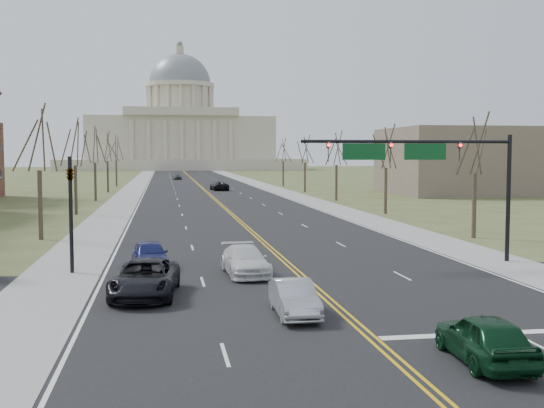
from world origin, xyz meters
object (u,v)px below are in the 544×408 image
object	(u,v)px
signal_mast	(424,160)
signal_left	(71,201)
car_far_nb	(219,186)
car_sb_outer_lead	(145,278)
car_sb_outer_second	(150,255)
car_sb_inner_lead	(294,298)
car_sb_inner_second	(245,261)
car_nb_inner_lead	(485,338)
car_far_sb	(177,176)

from	to	relation	value
signal_mast	signal_left	bearing A→B (deg)	180.00
car_far_nb	car_sb_outer_lead	bearing A→B (deg)	77.41
signal_left	car_sb_outer_second	distance (m)	4.98
car_sb_outer_second	car_sb_inner_lead	bearing A→B (deg)	-70.71
car_sb_inner_lead	car_far_nb	world-z (taller)	car_far_nb
signal_left	car_sb_inner_lead	bearing A→B (deg)	-48.81
signal_mast	car_sb_outer_lead	xyz separation A→B (m)	(-15.07, -6.53, -4.96)
signal_mast	car_sb_inner_second	world-z (taller)	signal_mast
car_nb_inner_lead	car_sb_inner_second	bearing A→B (deg)	-69.09
car_sb_outer_lead	car_far_nb	world-z (taller)	car_sb_outer_lead
car_sb_inner_second	car_sb_outer_second	xyz separation A→B (m)	(-4.80, 2.71, 0.02)
car_sb_inner_lead	signal_mast	bearing A→B (deg)	49.41
car_sb_outer_second	car_nb_inner_lead	bearing A→B (deg)	-67.72
car_sb_outer_lead	car_far_sb	size ratio (longest dim) A/B	1.27
signal_left	car_nb_inner_lead	world-z (taller)	signal_left
signal_mast	car_sb_inner_second	bearing A→B (deg)	-169.03
signal_mast	car_sb_inner_lead	xyz separation A→B (m)	(-9.40, -10.90, -5.08)
car_far_nb	car_far_sb	distance (m)	48.73
car_far_sb	car_sb_inner_lead	bearing A→B (deg)	-96.80
car_sb_outer_second	car_sb_inner_second	bearing A→B (deg)	-35.87
car_sb_inner_second	signal_left	bearing A→B (deg)	163.72
car_sb_outer_lead	signal_mast	bearing A→B (deg)	29.21
signal_mast	car_sb_outer_second	bearing A→B (deg)	177.21
signal_mast	car_far_nb	bearing A→B (deg)	93.77
signal_mast	car_far_nb	distance (m)	77.57
car_sb_inner_second	car_far_sb	xyz separation A→B (m)	(-0.92, 127.58, 0.04)
car_nb_inner_lead	car_sb_outer_lead	bearing A→B (deg)	-45.11
car_sb_outer_lead	car_sb_outer_second	distance (m)	7.26
car_sb_inner_second	car_sb_outer_second	bearing A→B (deg)	147.03
car_nb_inner_lead	car_sb_outer_lead	world-z (taller)	car_sb_outer_lead
car_far_sb	car_sb_outer_lead	bearing A→B (deg)	-99.24
car_far_nb	car_far_sb	world-z (taller)	car_far_sb
signal_mast	car_sb_outer_second	world-z (taller)	signal_mast
signal_left	car_sb_outer_lead	xyz separation A→B (m)	(3.87, -6.53, -2.91)
signal_left	car_far_nb	size ratio (longest dim) A/B	1.11
car_sb_inner_lead	car_far_sb	bearing A→B (deg)	90.90
signal_mast	car_sb_outer_lead	world-z (taller)	signal_mast
signal_mast	car_far_sb	world-z (taller)	signal_mast
car_sb_inner_lead	car_sb_inner_second	size ratio (longest dim) A/B	0.81
car_nb_inner_lead	car_far_sb	size ratio (longest dim) A/B	0.98
car_sb_inner_lead	car_sb_inner_second	bearing A→B (deg)	95.32
signal_mast	car_sb_outer_lead	distance (m)	17.16
car_sb_inner_lead	signal_left	bearing A→B (deg)	131.36
signal_left	car_sb_outer_second	world-z (taller)	signal_left
car_nb_inner_lead	car_sb_inner_lead	bearing A→B (deg)	-54.01
car_sb_inner_second	car_sb_outer_second	distance (m)	5.51
car_nb_inner_lead	car_sb_outer_lead	distance (m)	14.92
signal_mast	car_nb_inner_lead	xyz separation A→B (m)	(-5.00, -17.53, -5.01)
signal_mast	car_far_nb	xyz separation A→B (m)	(-5.09, 77.24, -5.00)
signal_mast	car_far_sb	xyz separation A→B (m)	(-11.13, 125.60, -4.99)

